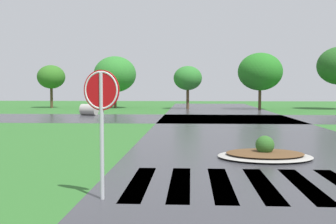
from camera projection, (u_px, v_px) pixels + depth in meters
The scene contains 7 objects.
asphalt_roadway at pixel (264, 151), 13.59m from camera, with size 9.07×80.00×0.01m, color #35353A.
asphalt_cross_road at pixel (227, 119), 27.59m from camera, with size 90.00×8.16×0.01m, color #35353A.
crosswalk_stripes at pixel (304, 185), 8.80m from camera, with size 7.65×3.33×0.01m.
stop_sign at pixel (101, 104), 7.57m from camera, with size 0.73×0.28×2.45m.
median_island at pixel (265, 154), 12.16m from camera, with size 2.83×2.25×0.68m.
drainage_pipe_stack at pixel (89, 110), 31.10m from camera, with size 1.41×1.15×0.86m.
background_treeline at pixel (232, 72), 40.03m from camera, with size 37.92×6.36×6.09m.
Camera 1 is at (-2.46, -3.65, 2.12)m, focal length 43.26 mm.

